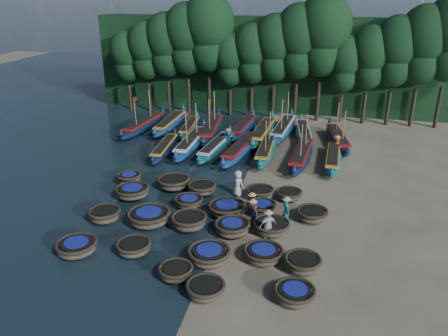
% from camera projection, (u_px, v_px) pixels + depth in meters
% --- Properties ---
extents(ground, '(120.00, 120.00, 0.00)m').
position_uv_depth(ground, '(235.00, 201.00, 28.46)').
color(ground, gray).
rests_on(ground, ground).
extents(foliage_wall, '(40.00, 3.00, 10.00)m').
position_uv_depth(foliage_wall, '(277.00, 65.00, 47.72)').
color(foliage_wall, black).
rests_on(foliage_wall, ground).
extents(coracle_2, '(2.05, 2.05, 0.66)m').
position_uv_depth(coracle_2, '(176.00, 271.00, 20.78)').
color(coracle_2, brown).
rests_on(coracle_2, ground).
extents(coracle_3, '(1.94, 1.94, 0.68)m').
position_uv_depth(coracle_3, '(206.00, 289.00, 19.57)').
color(coracle_3, brown).
rests_on(coracle_3, ground).
extents(coracle_4, '(2.16, 2.16, 0.66)m').
position_uv_depth(coracle_4, '(295.00, 293.00, 19.29)').
color(coracle_4, brown).
rests_on(coracle_4, ground).
extents(coracle_5, '(2.22, 2.22, 0.71)m').
position_uv_depth(coracle_5, '(77.00, 247.00, 22.70)').
color(coracle_5, brown).
rests_on(coracle_5, ground).
extents(coracle_6, '(1.86, 1.86, 0.69)m').
position_uv_depth(coracle_6, '(134.00, 247.00, 22.71)').
color(coracle_6, brown).
rests_on(coracle_6, ground).
extents(coracle_7, '(2.23, 2.23, 0.75)m').
position_uv_depth(coracle_7, '(209.00, 254.00, 22.00)').
color(coracle_7, brown).
rests_on(coracle_7, ground).
extents(coracle_8, '(2.07, 2.07, 0.67)m').
position_uv_depth(coracle_8, '(263.00, 253.00, 22.17)').
color(coracle_8, brown).
rests_on(coracle_8, ground).
extents(coracle_9, '(2.22, 2.22, 0.75)m').
position_uv_depth(coracle_9, '(303.00, 263.00, 21.32)').
color(coracle_9, brown).
rests_on(coracle_9, ground).
extents(coracle_10, '(2.31, 2.31, 0.78)m').
position_uv_depth(coracle_10, '(105.00, 214.00, 25.85)').
color(coracle_10, brown).
rests_on(coracle_10, ground).
extents(coracle_11, '(3.05, 3.05, 0.84)m').
position_uv_depth(coracle_11, '(149.00, 217.00, 25.51)').
color(coracle_11, brown).
rests_on(coracle_11, ground).
extents(coracle_12, '(2.29, 2.29, 0.82)m').
position_uv_depth(coracle_12, '(189.00, 221.00, 25.08)').
color(coracle_12, brown).
rests_on(coracle_12, ground).
extents(coracle_13, '(2.11, 2.11, 0.77)m').
position_uv_depth(coracle_13, '(232.00, 227.00, 24.47)').
color(coracle_13, brown).
rests_on(coracle_13, ground).
extents(coracle_14, '(2.28, 2.28, 0.72)m').
position_uv_depth(coracle_14, '(271.00, 226.00, 24.63)').
color(coracle_14, brown).
rests_on(coracle_14, ground).
extents(coracle_15, '(2.35, 2.35, 0.76)m').
position_uv_depth(coracle_15, '(132.00, 191.00, 28.76)').
color(coracle_15, brown).
rests_on(coracle_15, ground).
extents(coracle_16, '(1.85, 1.85, 0.65)m').
position_uv_depth(coracle_16, '(189.00, 201.00, 27.55)').
color(coracle_16, brown).
rests_on(coracle_16, ground).
extents(coracle_17, '(2.78, 2.78, 0.75)m').
position_uv_depth(coracle_17, '(227.00, 208.00, 26.56)').
color(coracle_17, brown).
rests_on(coracle_17, ground).
extents(coracle_18, '(2.12, 2.12, 0.64)m').
position_uv_depth(coracle_18, '(262.00, 207.00, 26.88)').
color(coracle_18, brown).
rests_on(coracle_18, ground).
extents(coracle_19, '(2.27, 2.27, 0.74)m').
position_uv_depth(coracle_19, '(312.00, 214.00, 25.91)').
color(coracle_19, brown).
rests_on(coracle_19, ground).
extents(coracle_20, '(1.76, 1.76, 0.70)m').
position_uv_depth(coracle_20, '(129.00, 178.00, 30.90)').
color(coracle_20, brown).
rests_on(coracle_20, ground).
extents(coracle_21, '(2.67, 2.67, 0.82)m').
position_uv_depth(coracle_21, '(174.00, 182.00, 30.03)').
color(coracle_21, brown).
rests_on(coracle_21, ground).
extents(coracle_22, '(2.33, 2.33, 0.77)m').
position_uv_depth(coracle_22, '(202.00, 188.00, 29.21)').
color(coracle_22, brown).
rests_on(coracle_22, ground).
extents(coracle_23, '(1.93, 1.93, 0.72)m').
position_uv_depth(coracle_23, '(260.00, 192.00, 28.68)').
color(coracle_23, brown).
rests_on(coracle_23, ground).
extents(coracle_24, '(2.10, 2.10, 0.66)m').
position_uv_depth(coracle_24, '(289.00, 194.00, 28.49)').
color(coracle_24, brown).
rests_on(coracle_24, ground).
extents(long_boat_2, '(1.80, 7.26, 1.28)m').
position_uv_depth(long_boat_2, '(165.00, 148.00, 36.36)').
color(long_boat_2, '#0E1D33').
rests_on(long_boat_2, ground).
extents(long_boat_3, '(1.58, 8.89, 3.77)m').
position_uv_depth(long_boat_3, '(191.00, 143.00, 37.23)').
color(long_boat_3, navy).
rests_on(long_boat_3, ground).
extents(long_boat_4, '(2.27, 7.93, 1.40)m').
position_uv_depth(long_boat_4, '(216.00, 147.00, 36.46)').
color(long_boat_4, '#105A5E').
rests_on(long_boat_4, ground).
extents(long_boat_5, '(2.74, 8.70, 1.55)m').
position_uv_depth(long_boat_5, '(241.00, 149.00, 35.87)').
color(long_boat_5, navy).
rests_on(long_boat_5, ground).
extents(long_boat_6, '(1.45, 8.23, 3.49)m').
position_uv_depth(long_boat_6, '(266.00, 150.00, 35.74)').
color(long_boat_6, '#105A5E').
rests_on(long_boat_6, ground).
extents(long_boat_7, '(2.21, 8.50, 3.62)m').
position_uv_depth(long_boat_7, '(302.00, 155.00, 34.52)').
color(long_boat_7, '#0E1D33').
rests_on(long_boat_7, ground).
extents(long_boat_8, '(1.63, 7.60, 1.34)m').
position_uv_depth(long_boat_8, '(333.00, 158.00, 34.11)').
color(long_boat_8, '#105A5E').
rests_on(long_boat_8, ground).
extents(long_boat_9, '(2.44, 8.68, 3.71)m').
position_uv_depth(long_boat_9, '(144.00, 125.00, 42.05)').
color(long_boat_9, '#0E1D33').
rests_on(long_boat_9, ground).
extents(long_boat_10, '(1.66, 8.66, 1.52)m').
position_uv_depth(long_boat_10, '(170.00, 123.00, 42.62)').
color(long_boat_10, navy).
rests_on(long_boat_10, ground).
extents(long_boat_11, '(1.81, 7.24, 1.28)m').
position_uv_depth(long_boat_11, '(190.00, 127.00, 41.70)').
color(long_boat_11, '#105A5E').
rests_on(long_boat_11, ground).
extents(long_boat_12, '(2.34, 9.16, 3.90)m').
position_uv_depth(long_boat_12, '(211.00, 129.00, 40.65)').
color(long_boat_12, '#0E1D33').
rests_on(long_boat_12, ground).
extents(long_boat_13, '(2.15, 8.14, 1.44)m').
position_uv_depth(long_boat_13, '(243.00, 127.00, 41.47)').
color(long_boat_13, navy).
rests_on(long_boat_13, ground).
extents(long_boat_14, '(2.24, 9.09, 1.60)m').
position_uv_depth(long_boat_14, '(263.00, 132.00, 39.94)').
color(long_boat_14, '#105A5E').
rests_on(long_boat_14, ground).
extents(long_boat_15, '(2.44, 9.10, 3.88)m').
position_uv_depth(long_boat_15, '(283.00, 129.00, 40.74)').
color(long_boat_15, navy).
rests_on(long_boat_15, ground).
extents(long_boat_16, '(2.41, 8.09, 1.43)m').
position_uv_depth(long_boat_16, '(304.00, 133.00, 39.78)').
color(long_boat_16, '#105A5E').
rests_on(long_boat_16, ground).
extents(long_boat_17, '(2.79, 8.22, 3.54)m').
position_uv_depth(long_boat_17, '(337.00, 139.00, 38.32)').
color(long_boat_17, '#0E1D33').
rests_on(long_boat_17, ground).
extents(fisherman_0, '(1.01, 0.88, 1.94)m').
position_uv_depth(fisherman_0, '(238.00, 183.00, 28.81)').
color(fisherman_0, silver).
rests_on(fisherman_0, ground).
extents(fisherman_1, '(0.67, 0.77, 1.97)m').
position_uv_depth(fisherman_1, '(286.00, 210.00, 25.19)').
color(fisherman_1, '#1B6A72').
rests_on(fisherman_1, ground).
extents(fisherman_2, '(0.65, 0.81, 1.81)m').
position_uv_depth(fisherman_2, '(252.00, 205.00, 26.05)').
color(fisherman_2, '#CC451B').
rests_on(fisherman_2, ground).
extents(fisherman_3, '(1.15, 1.18, 1.82)m').
position_uv_depth(fisherman_3, '(253.00, 212.00, 25.22)').
color(fisherman_3, black).
rests_on(fisherman_3, ground).
extents(fisherman_4, '(1.08, 0.98, 1.97)m').
position_uv_depth(fisherman_4, '(268.00, 225.00, 23.73)').
color(fisherman_4, silver).
rests_on(fisherman_4, ground).
extents(fisherman_5, '(1.67, 0.80, 1.93)m').
position_uv_depth(fisherman_5, '(228.00, 139.00, 37.34)').
color(fisherman_5, '#1B6A72').
rests_on(fisherman_5, ground).
extents(fisherman_6, '(0.52, 0.78, 1.78)m').
position_uv_depth(fisherman_6, '(337.00, 145.00, 36.03)').
color(fisherman_6, '#CC451B').
rests_on(fisherman_6, ground).
extents(tree_0, '(3.68, 3.68, 8.68)m').
position_uv_depth(tree_0, '(127.00, 56.00, 47.39)').
color(tree_0, black).
rests_on(tree_0, ground).
extents(tree_1, '(4.09, 4.09, 9.65)m').
position_uv_depth(tree_1, '(146.00, 50.00, 46.67)').
color(tree_1, black).
rests_on(tree_1, ground).
extents(tree_2, '(4.51, 4.51, 10.63)m').
position_uv_depth(tree_2, '(166.00, 44.00, 45.95)').
color(tree_2, black).
rests_on(tree_2, ground).
extents(tree_3, '(4.92, 4.92, 11.60)m').
position_uv_depth(tree_3, '(187.00, 38.00, 45.23)').
color(tree_3, black).
rests_on(tree_3, ground).
extents(tree_4, '(5.34, 5.34, 12.58)m').
position_uv_depth(tree_4, '(208.00, 32.00, 44.51)').
color(tree_4, black).
rests_on(tree_4, ground).
extents(tree_5, '(3.68, 3.68, 8.68)m').
position_uv_depth(tree_5, '(230.00, 59.00, 45.09)').
color(tree_5, black).
rests_on(tree_5, ground).
extents(tree_6, '(4.09, 4.09, 9.65)m').
position_uv_depth(tree_6, '(252.00, 53.00, 44.37)').
color(tree_6, black).
rests_on(tree_6, ground).
extents(tree_7, '(4.51, 4.51, 10.63)m').
position_uv_depth(tree_7, '(275.00, 47.00, 43.65)').
color(tree_7, black).
rests_on(tree_7, ground).
extents(tree_8, '(4.92, 4.92, 11.60)m').
position_uv_depth(tree_8, '(299.00, 41.00, 42.93)').
color(tree_8, black).
rests_on(tree_8, ground).
extents(tree_9, '(5.34, 5.34, 12.58)m').
position_uv_depth(tree_9, '(323.00, 34.00, 42.21)').
color(tree_9, black).
rests_on(tree_9, ground).
extents(tree_10, '(3.68, 3.68, 8.68)m').
position_uv_depth(tree_10, '(345.00, 63.00, 42.79)').
color(tree_10, black).
rests_on(tree_10, ground).
extents(tree_11, '(4.09, 4.09, 9.65)m').
position_uv_depth(tree_11, '(370.00, 57.00, 42.07)').
color(tree_11, black).
rests_on(tree_11, ground).
extents(tree_12, '(4.51, 4.51, 10.63)m').
position_uv_depth(tree_12, '(396.00, 51.00, 41.35)').
color(tree_12, black).
rests_on(tree_12, ground).
extents(tree_13, '(4.92, 4.92, 11.60)m').
position_uv_depth(tree_13, '(424.00, 44.00, 40.64)').
color(tree_13, black).
rests_on(tree_13, ground).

